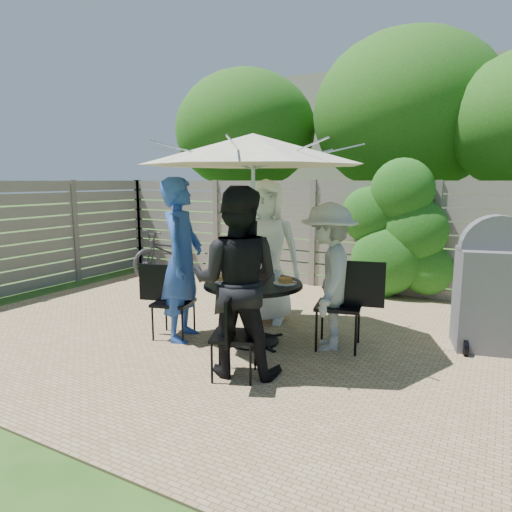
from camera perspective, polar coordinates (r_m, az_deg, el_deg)
The scene contains 22 objects.
backyard_envelope at distance 14.93m, azimuth 18.23°, elevation 11.91°, with size 60.00×60.00×5.00m.
patio_table at distance 5.16m, azimuth -0.35°, elevation -5.65°, with size 1.38×1.38×0.72m.
umbrella at distance 5.00m, azimuth -0.36°, elevation 13.14°, with size 3.04×3.04×2.34m.
chair_back at distance 6.14m, azimuth 1.37°, elevation -5.51°, with size 0.49×0.65×0.86m.
person_back at distance 5.87m, azimuth 1.17°, elevation 0.51°, with size 0.91×0.59×1.86m, color white.
chair_left at distance 5.49m, azimuth -10.37°, elevation -7.44°, with size 0.67×0.52×0.88m.
person_left at distance 5.28m, azimuth -9.23°, elevation -0.51°, with size 0.69×0.45×1.88m, color #2548A1.
chair_front at distance 4.34m, azimuth -2.77°, elevation -12.02°, with size 0.53×0.65×0.85m.
person_front at distance 4.28m, azimuth -2.44°, elevation -3.32°, with size 0.87×0.68×1.80m, color black.
chair_right at distance 5.13m, azimuth 10.43°, elevation -8.22°, with size 0.76×0.57×1.00m.
person_right at distance 5.01m, azimuth 9.03°, elevation -2.62°, with size 1.04×0.60×1.62m, color #A3A49F.
plate_back at distance 5.45m, azimuth 0.36°, elevation -2.24°, with size 0.26×0.26×0.06m.
plate_left at distance 5.18m, azimuth -4.26°, elevation -2.87°, with size 0.26×0.26×0.06m.
plate_front at distance 4.76m, azimuth -1.16°, elevation -3.96°, with size 0.26×0.26×0.06m.
plate_right at distance 5.05m, azimuth 3.67°, elevation -3.19°, with size 0.26×0.26×0.06m.
glass_back at distance 5.37m, azimuth -0.93°, elevation -1.93°, with size 0.07×0.07×0.14m, color silver.
glass_front at distance 4.83m, azimuth 0.30°, elevation -3.21°, with size 0.07×0.07×0.14m, color silver.
glass_right at distance 5.16m, azimuth 2.71°, elevation -2.41°, with size 0.07×0.07×0.14m, color silver.
syrup_jug at distance 5.15m, azimuth -0.90°, elevation -2.29°, with size 0.09×0.09×0.16m, color #59280C.
coffee_cup at distance 5.29m, azimuth 1.16°, elevation -2.20°, with size 0.08×0.08×0.12m, color #C6B293.
bicycle at distance 9.08m, azimuth -10.34°, elevation 0.49°, with size 0.60×1.73×0.91m, color #333338.
bbq_grill at distance 5.55m, azimuth 27.49°, elevation -3.78°, with size 0.84×0.71×1.48m.
Camera 1 is at (2.90, -4.35, 1.84)m, focal length 32.00 mm.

